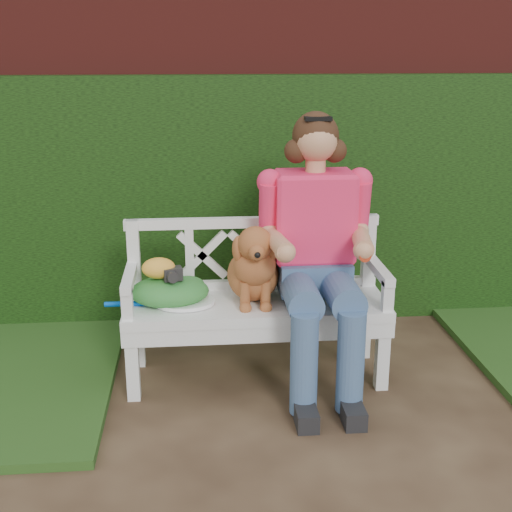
{
  "coord_description": "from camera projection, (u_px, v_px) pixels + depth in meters",
  "views": [
    {
      "loc": [
        -0.59,
        -2.89,
        1.9
      ],
      "look_at": [
        -0.27,
        0.77,
        0.75
      ],
      "focal_mm": 48.0,
      "sensor_mm": 36.0,
      "label": 1
    }
  ],
  "objects": [
    {
      "name": "dog",
      "position": [
        253.0,
        261.0,
        3.86
      ],
      "size": [
        0.33,
        0.44,
        0.48
      ],
      "primitive_type": null,
      "rotation": [
        0.0,
        0.0,
        0.02
      ],
      "color": "#B47431",
      "rests_on": "garden_bench"
    },
    {
      "name": "tennis_racket",
      "position": [
        179.0,
        302.0,
        3.87
      ],
      "size": [
        0.69,
        0.38,
        0.03
      ],
      "primitive_type": null,
      "rotation": [
        0.0,
        0.0,
        0.18
      ],
      "color": "white",
      "rests_on": "garden_bench"
    },
    {
      "name": "ground",
      "position": [
        324.0,
        446.0,
        3.37
      ],
      "size": [
        60.0,
        60.0,
        0.0
      ],
      "primitive_type": "plane",
      "color": "#312115"
    },
    {
      "name": "baseball_glove",
      "position": [
        159.0,
        268.0,
        3.83
      ],
      "size": [
        0.22,
        0.19,
        0.12
      ],
      "primitive_type": "ellipsoid",
      "rotation": [
        0.0,
        0.0,
        -0.3
      ],
      "color": "gold",
      "rests_on": "green_bag"
    },
    {
      "name": "ivy_hedge",
      "position": [
        283.0,
        202.0,
        4.71
      ],
      "size": [
        10.0,
        0.18,
        1.7
      ],
      "primitive_type": "cube",
      "color": "#235413",
      "rests_on": "ground"
    },
    {
      "name": "garden_bench",
      "position": [
        256.0,
        339.0,
        4.0
      ],
      "size": [
        1.64,
        0.79,
        0.48
      ],
      "primitive_type": null,
      "rotation": [
        0.0,
        0.0,
        -0.12
      ],
      "color": "white",
      "rests_on": "ground"
    },
    {
      "name": "brick_wall",
      "position": [
        279.0,
        160.0,
        4.84
      ],
      "size": [
        10.0,
        0.3,
        2.2
      ],
      "primitive_type": "cube",
      "color": "#5C1C17",
      "rests_on": "ground"
    },
    {
      "name": "camera_item",
      "position": [
        173.0,
        274.0,
        3.81
      ],
      "size": [
        0.12,
        0.1,
        0.07
      ],
      "primitive_type": "cube",
      "rotation": [
        0.0,
        0.0,
        0.22
      ],
      "color": "#252525",
      "rests_on": "green_bag"
    },
    {
      "name": "green_bag",
      "position": [
        169.0,
        291.0,
        3.87
      ],
      "size": [
        0.47,
        0.37,
        0.15
      ],
      "primitive_type": null,
      "rotation": [
        0.0,
        0.0,
        0.06
      ],
      "color": "#236B32",
      "rests_on": "garden_bench"
    },
    {
      "name": "seated_woman",
      "position": [
        315.0,
        248.0,
        3.85
      ],
      "size": [
        0.9,
        1.05,
        1.59
      ],
      "primitive_type": null,
      "rotation": [
        0.0,
        0.0,
        -0.28
      ],
      "color": "#FF6169",
      "rests_on": "ground"
    }
  ]
}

